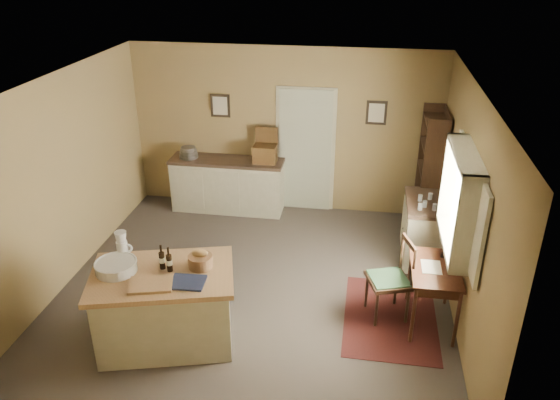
# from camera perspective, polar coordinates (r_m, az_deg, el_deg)

# --- Properties ---
(ground) EXTENTS (5.00, 5.00, 0.00)m
(ground) POSITION_cam_1_polar(r_m,az_deg,el_deg) (7.31, -2.61, -9.07)
(ground) COLOR brown
(ground) RESTS_ON ground
(wall_back) EXTENTS (5.00, 0.10, 2.70)m
(wall_back) POSITION_cam_1_polar(r_m,az_deg,el_deg) (8.92, 0.46, 7.28)
(wall_back) COLOR olive
(wall_back) RESTS_ON ground
(wall_front) EXTENTS (5.00, 0.10, 2.70)m
(wall_front) POSITION_cam_1_polar(r_m,az_deg,el_deg) (4.57, -9.41, -12.65)
(wall_front) COLOR olive
(wall_front) RESTS_ON ground
(wall_left) EXTENTS (0.10, 5.00, 2.70)m
(wall_left) POSITION_cam_1_polar(r_m,az_deg,el_deg) (7.53, -21.81, 1.81)
(wall_left) COLOR olive
(wall_left) RESTS_ON ground
(wall_right) EXTENTS (0.10, 5.00, 2.70)m
(wall_right) POSITION_cam_1_polar(r_m,az_deg,el_deg) (6.62, 18.85, -0.93)
(wall_right) COLOR olive
(wall_right) RESTS_ON ground
(ceiling) EXTENTS (5.00, 5.00, 0.00)m
(ceiling) POSITION_cam_1_polar(r_m,az_deg,el_deg) (6.19, -3.11, 11.96)
(ceiling) COLOR silver
(ceiling) RESTS_ON wall_back
(door) EXTENTS (0.97, 0.06, 2.11)m
(door) POSITION_cam_1_polar(r_m,az_deg,el_deg) (8.95, 2.65, 5.31)
(door) COLOR #AEB093
(door) RESTS_ON ground
(framed_prints) EXTENTS (2.82, 0.02, 0.38)m
(framed_prints) POSITION_cam_1_polar(r_m,az_deg,el_deg) (8.77, 1.76, 9.47)
(framed_prints) COLOR black
(framed_prints) RESTS_ON ground
(window) EXTENTS (0.25, 1.99, 1.12)m
(window) POSITION_cam_1_polar(r_m,az_deg,el_deg) (6.35, 18.66, -0.07)
(window) COLOR beige
(window) RESTS_ON ground
(work_island) EXTENTS (1.74, 1.36, 1.20)m
(work_island) POSITION_cam_1_polar(r_m,az_deg,el_deg) (6.30, -11.98, -10.71)
(work_island) COLOR beige
(work_island) RESTS_ON ground
(sideboard) EXTENTS (1.87, 0.53, 1.18)m
(sideboard) POSITION_cam_1_polar(r_m,az_deg,el_deg) (9.14, -5.45, 1.77)
(sideboard) COLOR beige
(sideboard) RESTS_ON ground
(rug) EXTENTS (1.10, 1.60, 0.01)m
(rug) POSITION_cam_1_polar(r_m,az_deg,el_deg) (6.91, 11.43, -11.93)
(rug) COLOR #431513
(rug) RESTS_ON ground
(writing_desk) EXTENTS (0.55, 0.90, 0.82)m
(writing_desk) POSITION_cam_1_polar(r_m,az_deg,el_deg) (6.58, 15.87, -7.51)
(writing_desk) COLOR #32190E
(writing_desk) RESTS_ON ground
(desk_chair) EXTENTS (0.59, 0.59, 1.00)m
(desk_chair) POSITION_cam_1_polar(r_m,az_deg,el_deg) (6.66, 11.25, -8.24)
(desk_chair) COLOR black
(desk_chair) RESTS_ON ground
(right_cabinet) EXTENTS (0.55, 0.98, 0.99)m
(right_cabinet) POSITION_cam_1_polar(r_m,az_deg,el_deg) (7.96, 14.73, -3.00)
(right_cabinet) COLOR beige
(right_cabinet) RESTS_ON ground
(shelving_unit) EXTENTS (0.33, 0.87, 1.93)m
(shelving_unit) POSITION_cam_1_polar(r_m,az_deg,el_deg) (8.56, 15.68, 2.71)
(shelving_unit) COLOR black
(shelving_unit) RESTS_ON ground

